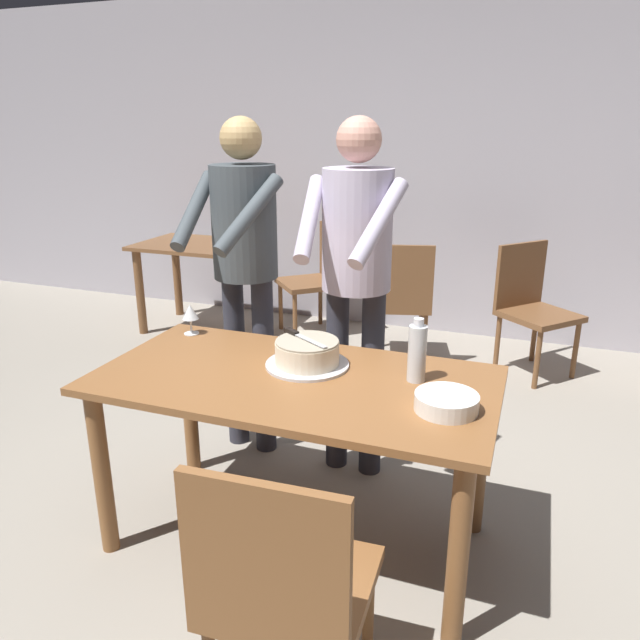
{
  "coord_description": "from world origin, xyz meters",
  "views": [
    {
      "loc": [
        0.84,
        -1.98,
        1.69
      ],
      "look_at": [
        0.01,
        0.27,
        0.9
      ],
      "focal_mm": 33.75,
      "sensor_mm": 36.0,
      "label": 1
    }
  ],
  "objects_px": {
    "chair_near_side": "(284,587)",
    "background_chair_1": "(317,275)",
    "main_dining_table": "(295,404)",
    "cake_on_platter": "(307,354)",
    "plate_stack": "(446,402)",
    "background_chair_3": "(400,298)",
    "cake_knife": "(297,334)",
    "person_standing_beside": "(244,253)",
    "water_bottle": "(417,352)",
    "person_cutting_cake": "(356,263)",
    "background_table": "(201,263)",
    "background_chair_0": "(532,304)",
    "wine_glass_near": "(190,313)"
  },
  "relations": [
    {
      "from": "plate_stack",
      "to": "person_standing_beside",
      "type": "xyz_separation_m",
      "value": [
        -1.13,
        0.73,
        0.3
      ]
    },
    {
      "from": "main_dining_table",
      "to": "person_standing_beside",
      "type": "bearing_deg",
      "value": 129.5
    },
    {
      "from": "background_chair_1",
      "to": "wine_glass_near",
      "type": "bearing_deg",
      "value": -84.71
    },
    {
      "from": "water_bottle",
      "to": "person_cutting_cake",
      "type": "distance_m",
      "value": 0.66
    },
    {
      "from": "background_chair_1",
      "to": "background_table",
      "type": "bearing_deg",
      "value": -164.61
    },
    {
      "from": "cake_knife",
      "to": "background_chair_1",
      "type": "relative_size",
      "value": 0.27
    },
    {
      "from": "main_dining_table",
      "to": "cake_knife",
      "type": "relative_size",
      "value": 6.48
    },
    {
      "from": "water_bottle",
      "to": "background_chair_1",
      "type": "distance_m",
      "value": 2.74
    },
    {
      "from": "chair_near_side",
      "to": "background_chair_0",
      "type": "height_order",
      "value": "same"
    },
    {
      "from": "main_dining_table",
      "to": "cake_knife",
      "type": "distance_m",
      "value": 0.29
    },
    {
      "from": "main_dining_table",
      "to": "background_chair_0",
      "type": "distance_m",
      "value": 2.41
    },
    {
      "from": "main_dining_table",
      "to": "cake_on_platter",
      "type": "distance_m",
      "value": 0.21
    },
    {
      "from": "background_chair_1",
      "to": "background_chair_3",
      "type": "height_order",
      "value": "same"
    },
    {
      "from": "chair_near_side",
      "to": "background_chair_1",
      "type": "distance_m",
      "value": 3.48
    },
    {
      "from": "cake_knife",
      "to": "person_standing_beside",
      "type": "bearing_deg",
      "value": 134.55
    },
    {
      "from": "water_bottle",
      "to": "background_table",
      "type": "relative_size",
      "value": 0.25
    },
    {
      "from": "wine_glass_near",
      "to": "water_bottle",
      "type": "xyz_separation_m",
      "value": [
        1.09,
        -0.16,
        0.01
      ]
    },
    {
      "from": "chair_near_side",
      "to": "main_dining_table",
      "type": "bearing_deg",
      "value": 110.33
    },
    {
      "from": "water_bottle",
      "to": "background_chair_3",
      "type": "distance_m",
      "value": 2.06
    },
    {
      "from": "person_standing_beside",
      "to": "background_chair_1",
      "type": "relative_size",
      "value": 1.91
    },
    {
      "from": "background_table",
      "to": "background_chair_0",
      "type": "distance_m",
      "value": 2.62
    },
    {
      "from": "plate_stack",
      "to": "person_cutting_cake",
      "type": "relative_size",
      "value": 0.13
    },
    {
      "from": "person_cutting_cake",
      "to": "background_chair_1",
      "type": "distance_m",
      "value": 2.19
    },
    {
      "from": "cake_on_platter",
      "to": "wine_glass_near",
      "type": "bearing_deg",
      "value": 164.93
    },
    {
      "from": "water_bottle",
      "to": "cake_on_platter",
      "type": "bearing_deg",
      "value": -178.63
    },
    {
      "from": "person_standing_beside",
      "to": "background_chair_1",
      "type": "bearing_deg",
      "value": 99.6
    },
    {
      "from": "background_table",
      "to": "chair_near_side",
      "type": "bearing_deg",
      "value": -55.74
    },
    {
      "from": "chair_near_side",
      "to": "background_chair_3",
      "type": "height_order",
      "value": "same"
    },
    {
      "from": "person_cutting_cake",
      "to": "background_chair_3",
      "type": "relative_size",
      "value": 1.91
    },
    {
      "from": "main_dining_table",
      "to": "person_standing_beside",
      "type": "height_order",
      "value": "person_standing_beside"
    },
    {
      "from": "cake_on_platter",
      "to": "background_chair_3",
      "type": "relative_size",
      "value": 0.38
    },
    {
      "from": "background_table",
      "to": "background_chair_0",
      "type": "bearing_deg",
      "value": -0.01
    },
    {
      "from": "main_dining_table",
      "to": "plate_stack",
      "type": "xyz_separation_m",
      "value": [
        0.6,
        -0.08,
        0.15
      ]
    },
    {
      "from": "cake_knife",
      "to": "background_chair_3",
      "type": "relative_size",
      "value": 0.27
    },
    {
      "from": "cake_knife",
      "to": "chair_near_side",
      "type": "xyz_separation_m",
      "value": [
        0.34,
        -0.93,
        -0.37
      ]
    },
    {
      "from": "wine_glass_near",
      "to": "background_chair_3",
      "type": "height_order",
      "value": "background_chair_3"
    },
    {
      "from": "cake_knife",
      "to": "water_bottle",
      "type": "distance_m",
      "value": 0.5
    },
    {
      "from": "person_cutting_cake",
      "to": "background_table",
      "type": "xyz_separation_m",
      "value": [
        -1.84,
        1.65,
        -0.5
      ]
    },
    {
      "from": "water_bottle",
      "to": "chair_near_side",
      "type": "bearing_deg",
      "value": -100.2
    },
    {
      "from": "plate_stack",
      "to": "background_chair_1",
      "type": "xyz_separation_m",
      "value": [
        -1.45,
        2.6,
        -0.29
      ]
    },
    {
      "from": "main_dining_table",
      "to": "cake_knife",
      "type": "bearing_deg",
      "value": 108.32
    },
    {
      "from": "background_chair_3",
      "to": "wine_glass_near",
      "type": "bearing_deg",
      "value": -108.03
    },
    {
      "from": "background_chair_0",
      "to": "background_chair_1",
      "type": "relative_size",
      "value": 1.0
    },
    {
      "from": "chair_near_side",
      "to": "background_table",
      "type": "xyz_separation_m",
      "value": [
        -2.07,
        3.04,
        0.09
      ]
    },
    {
      "from": "main_dining_table",
      "to": "background_table",
      "type": "xyz_separation_m",
      "value": [
        -1.78,
        2.26,
        -0.05
      ]
    },
    {
      "from": "plate_stack",
      "to": "background_chair_3",
      "type": "height_order",
      "value": "background_chair_3"
    },
    {
      "from": "cake_knife",
      "to": "plate_stack",
      "type": "height_order",
      "value": "cake_knife"
    },
    {
      "from": "water_bottle",
      "to": "background_chair_3",
      "type": "bearing_deg",
      "value": 104.42
    },
    {
      "from": "main_dining_table",
      "to": "background_chair_0",
      "type": "height_order",
      "value": "background_chair_0"
    },
    {
      "from": "water_bottle",
      "to": "wine_glass_near",
      "type": "bearing_deg",
      "value": 171.45
    }
  ]
}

